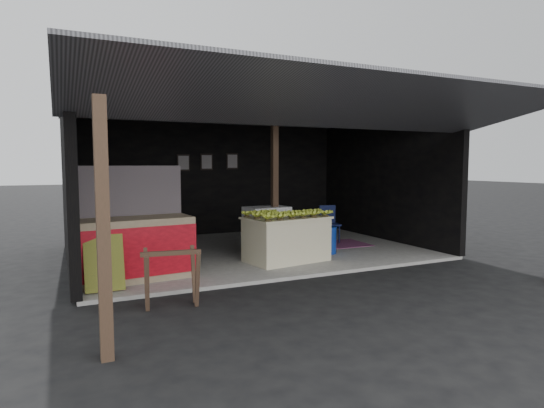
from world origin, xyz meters
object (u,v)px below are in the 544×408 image
sawhorse (171,272)px  water_barrel (328,241)px  white_crate (267,230)px  plastic_chair (329,221)px  banana_table (286,239)px  neighbor_stall (135,245)px

sawhorse → water_barrel: bearing=36.4°
white_crate → plastic_chair: (1.86, 0.61, 0.03)m
water_barrel → sawhorse: bearing=-151.4°
banana_table → sawhorse: banana_table is taller
banana_table → plastic_chair: (1.84, 1.44, 0.08)m
sawhorse → banana_table: bearing=41.4°
plastic_chair → water_barrel: bearing=-113.2°
banana_table → white_crate: white_crate is taller
sawhorse → water_barrel: size_ratio=1.49×
neighbor_stall → sawhorse: 1.55m
banana_table → water_barrel: bearing=6.5°
neighbor_stall → plastic_chair: (4.61, 1.60, -0.03)m
banana_table → plastic_chair: 2.34m
white_crate → sawhorse: bearing=-141.0°
white_crate → banana_table: bearing=-94.5°
sawhorse → water_barrel: (3.64, 1.98, -0.16)m
white_crate → neighbor_stall: neighbor_stall is taller
white_crate → neighbor_stall: bearing=-166.1°
banana_table → sawhorse: (-2.54, -1.69, -0.00)m
sawhorse → water_barrel: sawhorse is taller
white_crate → neighbor_stall: 2.92m
sawhorse → plastic_chair: 5.39m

